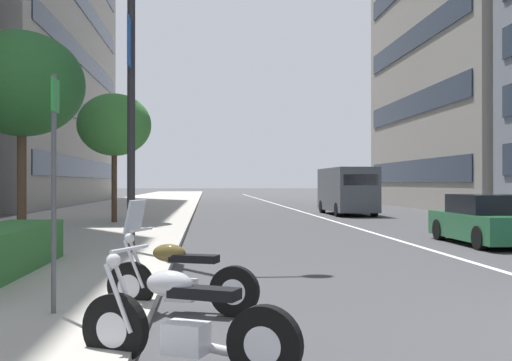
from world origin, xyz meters
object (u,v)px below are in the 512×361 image
object	(u,v)px
street_tree_mid_sidewalk	(22,85)
street_tree_near_plaza_corner	(114,125)
motorcycle_mid_row	(184,326)
parking_sign_by_curb	(54,171)
motorcycle_by_sign_pole	(179,279)
delivery_van_ahead	(347,190)
street_lamp_with_banners	(143,25)
car_far_down_avenue	(487,221)

from	to	relation	value
street_tree_mid_sidewalk	street_tree_near_plaza_corner	bearing A→B (deg)	-4.61
motorcycle_mid_row	parking_sign_by_curb	bearing A→B (deg)	-23.81
motorcycle_by_sign_pole	parking_sign_by_curb	xyz separation A→B (m)	(-0.58, 1.46, 1.41)
street_tree_mid_sidewalk	street_tree_near_plaza_corner	size ratio (longest dim) A/B	1.01
delivery_van_ahead	parking_sign_by_curb	world-z (taller)	parking_sign_by_curb
motorcycle_mid_row	street_tree_near_plaza_corner	xyz separation A→B (m)	(18.90, 3.47, 3.61)
delivery_van_ahead	street_lamp_with_banners	distance (m)	20.71
motorcycle_by_sign_pole	parking_sign_by_curb	bearing A→B (deg)	41.89
motorcycle_mid_row	street_lamp_with_banners	size ratio (longest dim) A/B	0.23
delivery_van_ahead	motorcycle_mid_row	bearing A→B (deg)	163.33
delivery_van_ahead	parking_sign_by_curb	size ratio (longest dim) A/B	2.05
street_tree_near_plaza_corner	delivery_van_ahead	bearing A→B (deg)	-55.61
parking_sign_by_curb	street_tree_mid_sidewalk	bearing A→B (deg)	19.24
motorcycle_mid_row	delivery_van_ahead	xyz separation A→B (m)	(26.63, -7.82, 0.93)
street_tree_mid_sidewalk	car_far_down_avenue	bearing A→B (deg)	-84.11
street_lamp_with_banners	motorcycle_mid_row	bearing A→B (deg)	-171.61
motorcycle_mid_row	street_tree_mid_sidewalk	xyz separation A→B (m)	(9.41, 4.23, 3.66)
motorcycle_mid_row	delivery_van_ahead	distance (m)	27.77
street_lamp_with_banners	street_tree_near_plaza_corner	bearing A→B (deg)	12.00
motorcycle_mid_row	street_lamp_with_banners	distance (m)	9.85
motorcycle_by_sign_pole	motorcycle_mid_row	bearing A→B (deg)	114.07
motorcycle_mid_row	street_lamp_with_banners	xyz separation A→B (m)	(8.44, 1.25, 4.92)
street_tree_near_plaza_corner	motorcycle_mid_row	bearing A→B (deg)	-169.60
motorcycle_by_sign_pole	street_tree_mid_sidewalk	distance (m)	8.81
car_far_down_avenue	street_tree_near_plaza_corner	world-z (taller)	street_tree_near_plaza_corner
delivery_van_ahead	street_tree_mid_sidewalk	world-z (taller)	street_tree_mid_sidewalk
street_tree_mid_sidewalk	street_lamp_with_banners	bearing A→B (deg)	-108.03
motorcycle_by_sign_pole	parking_sign_by_curb	size ratio (longest dim) A/B	0.71
motorcycle_by_sign_pole	delivery_van_ahead	xyz separation A→B (m)	(24.13, -7.98, 0.91)
parking_sign_by_curb	street_tree_mid_sidewalk	distance (m)	8.24
street_tree_mid_sidewalk	motorcycle_mid_row	bearing A→B (deg)	-155.79
car_far_down_avenue	street_tree_near_plaza_corner	bearing A→B (deg)	55.09
motorcycle_by_sign_pole	car_far_down_avenue	world-z (taller)	motorcycle_by_sign_pole
parking_sign_by_curb	street_tree_near_plaza_corner	world-z (taller)	street_tree_near_plaza_corner
car_far_down_avenue	street_tree_mid_sidewalk	world-z (taller)	street_tree_mid_sidewalk
street_lamp_with_banners	street_tree_mid_sidewalk	xyz separation A→B (m)	(0.97, 2.99, -1.26)
parking_sign_by_curb	street_tree_mid_sidewalk	xyz separation A→B (m)	(7.49, 2.61, 2.23)
delivery_van_ahead	street_tree_near_plaza_corner	size ratio (longest dim) A/B	1.14
street_lamp_with_banners	motorcycle_by_sign_pole	bearing A→B (deg)	-169.68
motorcycle_mid_row	street_tree_near_plaza_corner	size ratio (longest dim) A/B	0.39
parking_sign_by_curb	street_tree_near_plaza_corner	bearing A→B (deg)	6.21
car_far_down_avenue	street_tree_mid_sidewalk	xyz separation A→B (m)	(-1.26, 12.23, 3.44)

